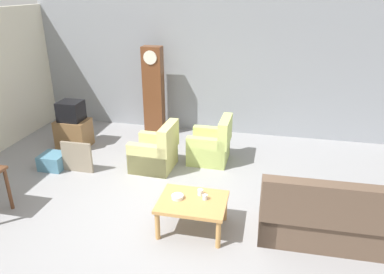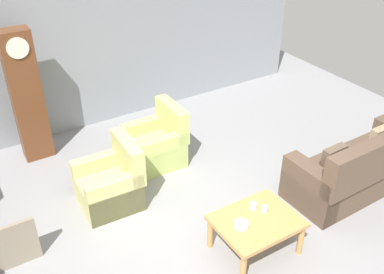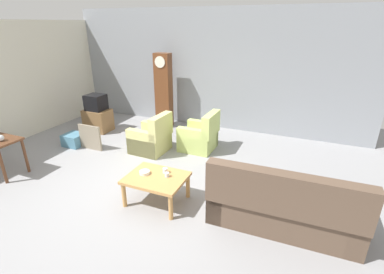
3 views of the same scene
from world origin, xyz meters
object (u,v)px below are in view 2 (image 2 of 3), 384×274
(couch_floral, at_px, (361,168))
(armchair_olive_far, at_px, (157,144))
(coffee_table_wood, at_px, (256,224))
(cup_blue_rimmed, at_px, (265,209))
(cup_white_porcelain, at_px, (253,206))
(bowl_white_stacked, at_px, (241,225))
(framed_picture_leaning, at_px, (11,246))
(armchair_olive_near, at_px, (111,184))
(grandfather_clock, at_px, (27,97))

(couch_floral, relative_size, armchair_olive_far, 2.30)
(armchair_olive_far, bearing_deg, coffee_table_wood, -87.13)
(coffee_table_wood, bearing_deg, armchair_olive_far, 92.87)
(couch_floral, height_order, cup_blue_rimmed, couch_floral)
(coffee_table_wood, height_order, cup_white_porcelain, cup_white_porcelain)
(cup_white_porcelain, relative_size, bowl_white_stacked, 0.50)
(couch_floral, height_order, framed_picture_leaning, couch_floral)
(couch_floral, height_order, armchair_olive_near, couch_floral)
(cup_white_porcelain, bearing_deg, cup_blue_rimmed, -49.50)
(couch_floral, xyz_separation_m, cup_white_porcelain, (-1.91, 0.01, 0.17))
(coffee_table_wood, bearing_deg, couch_floral, 4.57)
(armchair_olive_far, height_order, bowl_white_stacked, armchair_olive_far)
(framed_picture_leaning, distance_m, cup_blue_rimmed, 2.93)
(armchair_olive_near, height_order, coffee_table_wood, armchair_olive_near)
(armchair_olive_far, xyz_separation_m, framed_picture_leaning, (-2.39, -1.01, -0.01))
(cup_blue_rimmed, bearing_deg, bowl_white_stacked, -171.30)
(cup_white_porcelain, relative_size, cup_blue_rimmed, 1.15)
(couch_floral, height_order, cup_white_porcelain, couch_floral)
(coffee_table_wood, distance_m, bowl_white_stacked, 0.24)
(armchair_olive_near, relative_size, cup_blue_rimmed, 12.36)
(framed_picture_leaning, relative_size, cup_blue_rimmed, 8.06)
(grandfather_clock, bearing_deg, armchair_olive_near, -71.71)
(armchair_olive_far, bearing_deg, grandfather_clock, 143.62)
(coffee_table_wood, xyz_separation_m, cup_white_porcelain, (0.08, 0.17, 0.11))
(bowl_white_stacked, bearing_deg, cup_blue_rimmed, 8.70)
(coffee_table_wood, bearing_deg, grandfather_clock, 116.01)
(grandfather_clock, height_order, cup_blue_rimmed, grandfather_clock)
(couch_floral, bearing_deg, coffee_table_wood, -175.43)
(armchair_olive_far, distance_m, cup_blue_rimmed, 2.22)
(armchair_olive_near, distance_m, bowl_white_stacked, 1.93)
(armchair_olive_near, distance_m, cup_white_porcelain, 1.95)
(framed_picture_leaning, xyz_separation_m, cup_blue_rimmed, (2.67, -1.19, 0.22))
(framed_picture_leaning, bearing_deg, cup_blue_rimmed, -24.02)
(armchair_olive_far, xyz_separation_m, bowl_white_stacked, (-0.11, -2.26, 0.20))
(framed_picture_leaning, xyz_separation_m, bowl_white_stacked, (2.28, -1.25, 0.21))
(grandfather_clock, bearing_deg, couch_floral, -41.64)
(cup_blue_rimmed, bearing_deg, coffee_table_wood, -158.22)
(coffee_table_wood, distance_m, grandfather_clock, 3.84)
(armchair_olive_far, bearing_deg, cup_blue_rimmed, -82.72)
(armchair_olive_near, bearing_deg, bowl_white_stacked, -62.65)
(bowl_white_stacked, bearing_deg, armchair_olive_far, 87.29)
(cup_white_porcelain, bearing_deg, coffee_table_wood, -114.99)
(grandfather_clock, bearing_deg, coffee_table_wood, -63.99)
(grandfather_clock, distance_m, framed_picture_leaning, 2.42)
(couch_floral, relative_size, grandfather_clock, 1.03)
(couch_floral, height_order, grandfather_clock, grandfather_clock)
(couch_floral, height_order, armchair_olive_far, couch_floral)
(armchair_olive_near, bearing_deg, coffee_table_wood, -57.23)
(couch_floral, bearing_deg, framed_picture_leaning, 166.26)
(framed_picture_leaning, bearing_deg, coffee_table_wood, -26.66)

